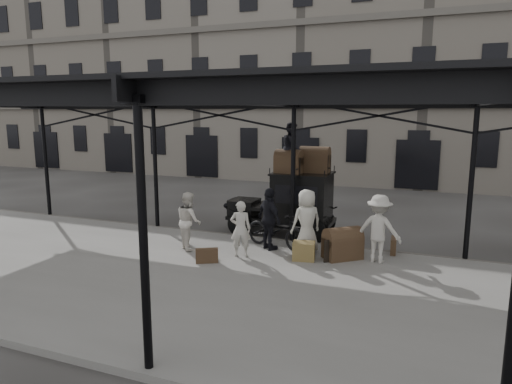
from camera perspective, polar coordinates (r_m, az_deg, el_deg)
ground at (r=12.79m, az=1.87°, el=-9.01°), size 120.00×120.00×0.00m
platform at (r=11.02m, az=-1.70°, el=-11.81°), size 28.00×8.00×0.15m
canopy at (r=10.49m, az=-1.22°, el=12.35°), size 22.50×9.00×4.74m
building_frontage at (r=29.80m, az=14.09°, el=15.21°), size 64.00×8.00×14.00m
taxi at (r=15.40m, az=4.64°, el=-1.10°), size 3.65×1.55×2.18m
porter_left at (r=12.76m, az=-1.94°, el=-4.62°), size 0.67×0.55×1.59m
porter_midleft at (r=13.59m, az=-8.38°, el=-3.55°), size 1.05×1.04×1.71m
porter_centre at (r=13.12m, az=6.34°, el=-3.68°), size 1.06×1.05×1.85m
porter_official at (r=13.36m, az=1.69°, el=-3.39°), size 1.13×1.02×1.84m
porter_right at (r=12.68m, az=15.11°, el=-4.46°), size 1.30×0.89×1.85m
bicycle at (r=13.60m, az=2.58°, el=-4.72°), size 2.26×1.35×1.12m
porter_roof at (r=15.07m, az=4.51°, el=5.55°), size 0.75×0.89×1.64m
steamer_trunk_roof_near at (r=14.99m, az=4.14°, el=3.62°), size 0.93×0.62×0.65m
steamer_trunk_roof_far at (r=15.22m, az=7.35°, el=3.79°), size 0.98×0.60×0.72m
steamer_trunk_platform at (r=12.90m, az=10.76°, el=-6.59°), size 1.17×1.12×0.74m
wicker_hamper at (r=12.67m, az=6.00°, el=-7.34°), size 0.67×0.56×0.50m
suitcase_upright at (r=13.76m, az=16.80°, el=-6.42°), size 0.19×0.61×0.45m
suitcase_flat at (r=12.44m, az=-6.16°, el=-7.92°), size 0.60×0.42×0.40m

